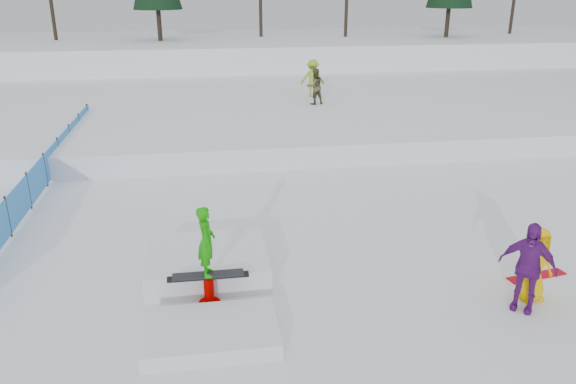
{
  "coord_description": "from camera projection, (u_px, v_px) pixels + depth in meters",
  "views": [
    {
      "loc": [
        -1.56,
        -11.11,
        6.07
      ],
      "look_at": [
        0.5,
        2.0,
        1.1
      ],
      "focal_mm": 35.0,
      "sensor_mm": 36.0,
      "label": 1
    }
  ],
  "objects": [
    {
      "name": "jib_rail_feature",
      "position": [
        208.0,
        277.0,
        11.69
      ],
      "size": [
        2.6,
        4.4,
        2.11
      ],
      "color": "white",
      "rests_on": "ground"
    },
    {
      "name": "snow_midrise",
      "position": [
        233.0,
        106.0,
        27.29
      ],
      "size": [
        50.0,
        18.0,
        0.8
      ],
      "primitive_type": "cube",
      "color": "white",
      "rests_on": "ground"
    },
    {
      "name": "snow_berm",
      "position": [
        220.0,
        55.0,
        39.96
      ],
      "size": [
        60.0,
        14.0,
        2.4
      ],
      "primitive_type": "cube",
      "color": "white",
      "rests_on": "ground"
    },
    {
      "name": "spectator_yellow",
      "position": [
        535.0,
        264.0,
        11.2
      ],
      "size": [
        0.86,
        0.65,
        1.58
      ],
      "primitive_type": "imported",
      "rotation": [
        0.0,
        0.0,
        0.21
      ],
      "color": "#FFC700",
      "rests_on": "ground"
    },
    {
      "name": "loose_board_red",
      "position": [
        537.0,
        276.0,
        12.33
      ],
      "size": [
        1.43,
        0.51,
        0.03
      ],
      "primitive_type": "cube",
      "rotation": [
        0.0,
        0.0,
        0.17
      ],
      "color": "#B40515",
      "rests_on": "ground"
    },
    {
      "name": "walker_olive",
      "position": [
        315.0,
        86.0,
        25.58
      ],
      "size": [
        0.93,
        0.82,
        1.62
      ],
      "primitive_type": "imported",
      "rotation": [
        0.0,
        0.0,
        3.44
      ],
      "color": "#434326",
      "rests_on": "snow_midrise"
    },
    {
      "name": "spectator_purple",
      "position": [
        527.0,
        267.0,
        10.81
      ],
      "size": [
        1.11,
        1.05,
        1.85
      ],
      "primitive_type": "imported",
      "rotation": [
        0.0,
        0.0,
        -0.72
      ],
      "color": "#621A79",
      "rests_on": "ground"
    },
    {
      "name": "safety_fence",
      "position": [
        45.0,
        170.0,
        17.6
      ],
      "size": [
        0.05,
        16.0,
        1.1
      ],
      "color": "#3488DA",
      "rests_on": "ground"
    },
    {
      "name": "ground",
      "position": [
        280.0,
        270.0,
        12.63
      ],
      "size": [
        120.0,
        120.0,
        0.0
      ],
      "primitive_type": "plane",
      "color": "white"
    },
    {
      "name": "walker_ygreen",
      "position": [
        313.0,
        78.0,
        27.29
      ],
      "size": [
        1.26,
        0.88,
        1.78
      ],
      "primitive_type": "imported",
      "rotation": [
        0.0,
        0.0,
        2.94
      ],
      "color": "#8BA922",
      "rests_on": "snow_midrise"
    }
  ]
}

